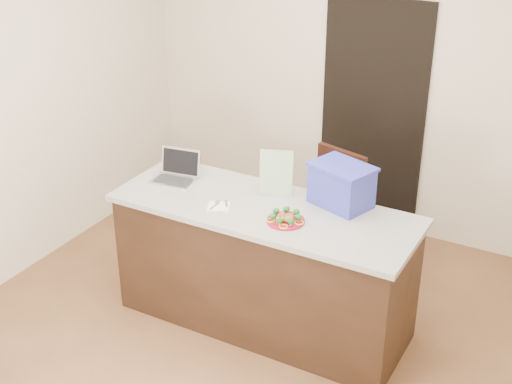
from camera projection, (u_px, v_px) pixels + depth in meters
The scene contains 16 objects.
ground at pixel (246, 339), 4.91m from camera, with size 4.00×4.00×0.00m, color brown.
room_shell at pixel (245, 119), 4.19m from camera, with size 4.00×4.00×4.00m.
doorway at pixel (372, 118), 5.98m from camera, with size 0.90×0.02×2.00m, color black.
island at pixel (264, 266), 4.91m from camera, with size 2.06×0.76×0.92m.
plate at pixel (286, 221), 4.51m from camera, with size 0.24×0.24×0.02m.
meatballs at pixel (286, 218), 4.50m from camera, with size 0.10×0.10×0.04m.
broccoli at pixel (286, 215), 4.49m from camera, with size 0.21×0.20×0.04m.
pepper_rings at pixel (286, 219), 4.51m from camera, with size 0.23×0.24×0.01m.
napkin at pixel (219, 206), 4.70m from camera, with size 0.14×0.14×0.01m, color silver.
fork at pixel (217, 204), 4.71m from camera, with size 0.03×0.14×0.00m.
knife at pixel (221, 207), 4.67m from camera, with size 0.07×0.17×0.01m.
yogurt_bottle at pixel (279, 222), 4.45m from camera, with size 0.04×0.04×0.08m.
laptop at pixel (177, 172), 5.06m from camera, with size 0.33×0.28×0.21m.
leaflet at pixel (276, 173), 4.79m from camera, with size 0.22×0.00×0.32m, color silver.
blue_box at pixel (342, 185), 4.67m from camera, with size 0.46×0.39×0.29m.
chair at pixel (334, 207), 5.46m from camera, with size 0.54×0.55×1.00m.
Camera 1 is at (1.97, -3.43, 3.10)m, focal length 50.00 mm.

